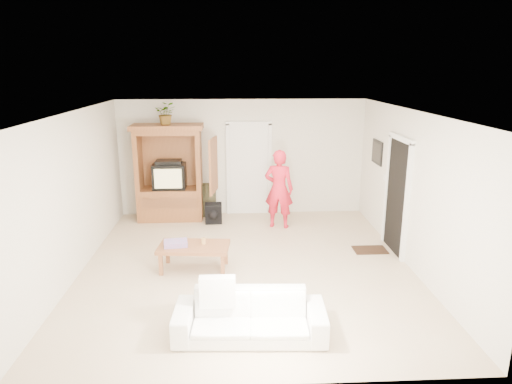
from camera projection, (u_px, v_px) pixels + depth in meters
The scene contains 19 objects.
floor at pixel (247, 267), 7.73m from camera, with size 6.00×6.00×0.00m, color tan.
ceiling at pixel (246, 112), 7.05m from camera, with size 6.00×6.00×0.00m, color white.
wall_back at pixel (242, 158), 10.28m from camera, with size 5.50×5.50×0.00m, color silver.
wall_front at pixel (256, 273), 4.50m from camera, with size 5.50×5.50×0.00m, color silver.
wall_left at pixel (74, 195), 7.25m from camera, with size 6.00×6.00×0.00m, color silver.
wall_right at pixel (413, 191), 7.53m from camera, with size 6.00×6.00×0.00m, color silver.
armoire at pixel (171, 179), 9.98m from camera, with size 1.82×1.14×2.10m.
door_back at pixel (249, 170), 10.33m from camera, with size 0.85×0.05×2.04m, color white.
doorway_right at pixel (397, 197), 8.18m from camera, with size 0.05×0.90×2.04m, color black.
framed_picture at pixel (377, 152), 9.28m from camera, with size 0.03×0.60×0.48m, color black.
doormat at pixel (370, 250), 8.42m from camera, with size 0.60×0.40×0.02m, color #382316.
plant at pixel (166, 113), 9.57m from camera, with size 0.43×0.37×0.47m, color #4C7238.
man at pixel (279, 189), 9.47m from camera, with size 0.60×0.40×1.66m, color red.
sofa at pixel (250, 316), 5.68m from camera, with size 1.88×0.73×0.55m, color white.
coffee_table at pixel (194, 248), 7.54m from camera, with size 1.21×0.74×0.43m.
towel at pixel (176, 243), 7.50m from camera, with size 0.38×0.28×0.08m, color #CD447A.
candle at pixel (203, 241), 7.57m from camera, with size 0.08×0.08×0.10m, color tan.
backpack_black at pixel (214, 214), 9.82m from camera, with size 0.36×0.21×0.44m, color black, non-canonical shape.
backpack_olive at pixel (207, 200), 10.34m from camera, with size 0.38×0.28×0.73m, color #47442B, non-canonical shape.
Camera 1 is at (-0.21, -7.12, 3.26)m, focal length 32.00 mm.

